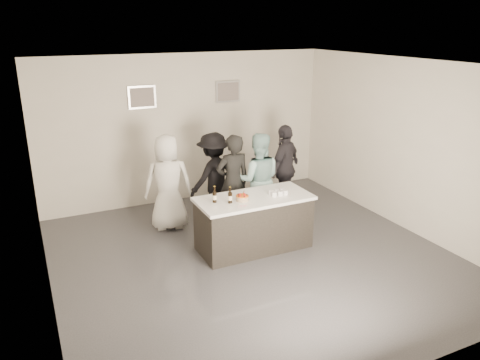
{
  "coord_description": "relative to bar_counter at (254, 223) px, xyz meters",
  "views": [
    {
      "loc": [
        -3.07,
        -5.93,
        3.56
      ],
      "look_at": [
        0.0,
        0.5,
        1.15
      ],
      "focal_mm": 35.0,
      "sensor_mm": 36.0,
      "label": 1
    }
  ],
  "objects": [
    {
      "name": "picture_right",
      "position": [
        0.75,
        2.67,
        1.75
      ],
      "size": [
        0.54,
        0.04,
        0.44
      ],
      "primitive_type": "cube",
      "color": "#B2B2B7",
      "rests_on": "wall_back"
    },
    {
      "name": "candles",
      "position": [
        -0.34,
        -0.27,
        0.45
      ],
      "size": [
        0.24,
        0.08,
        0.01
      ],
      "primitive_type": "cube",
      "color": "pink",
      "rests_on": "bar_counter"
    },
    {
      "name": "bar_counter",
      "position": [
        0.0,
        0.0,
        0.0
      ],
      "size": [
        1.86,
        0.86,
        0.9
      ],
      "primitive_type": "cube",
      "color": "white",
      "rests_on": "ground"
    },
    {
      "name": "person_guest_right",
      "position": [
        1.33,
        1.26,
        0.41
      ],
      "size": [
        1.07,
        0.9,
        1.72
      ],
      "primitive_type": "imported",
      "rotation": [
        0.0,
        0.0,
        3.72
      ],
      "color": "#2C2A31",
      "rests_on": "ground"
    },
    {
      "name": "picture_left",
      "position": [
        -1.05,
        2.67,
        1.75
      ],
      "size": [
        0.54,
        0.04,
        0.44
      ],
      "primitive_type": "cube",
      "color": "#B2B2B7",
      "rests_on": "wall_back"
    },
    {
      "name": "wall_right",
      "position": [
        2.85,
        -0.3,
        1.05
      ],
      "size": [
        0.04,
        6.0,
        3.0
      ],
      "primitive_type": "cube",
      "color": "silver",
      "rests_on": "ground"
    },
    {
      "name": "tumbler_cluster",
      "position": [
        0.41,
        -0.07,
        0.49
      ],
      "size": [
        0.3,
        0.19,
        0.08
      ],
      "primitive_type": "cube",
      "color": "gold",
      "rests_on": "bar_counter"
    },
    {
      "name": "beer_bottle_a",
      "position": [
        -0.66,
        0.06,
        0.58
      ],
      "size": [
        0.07,
        0.07,
        0.26
      ],
      "primitive_type": "cylinder",
      "color": "black",
      "rests_on": "bar_counter"
    },
    {
      "name": "person_main_black",
      "position": [
        0.04,
        0.89,
        0.42
      ],
      "size": [
        0.64,
        0.42,
        1.74
      ],
      "primitive_type": "imported",
      "rotation": [
        0.0,
        0.0,
        3.15
      ],
      "color": "black",
      "rests_on": "ground"
    },
    {
      "name": "wall_front",
      "position": [
        -0.15,
        -3.3,
        1.05
      ],
      "size": [
        6.0,
        0.04,
        3.0
      ],
      "primitive_type": "cube",
      "color": "silver",
      "rests_on": "ground"
    },
    {
      "name": "person_guest_left",
      "position": [
        -1.01,
        1.38,
        0.42
      ],
      "size": [
        0.95,
        0.72,
        1.74
      ],
      "primitive_type": "imported",
      "rotation": [
        0.0,
        0.0,
        2.92
      ],
      "color": "white",
      "rests_on": "ground"
    },
    {
      "name": "wall_back",
      "position": [
        -0.15,
        2.7,
        1.05
      ],
      "size": [
        6.0,
        0.04,
        3.0
      ],
      "primitive_type": "cube",
      "color": "silver",
      "rests_on": "ground"
    },
    {
      "name": "wall_left",
      "position": [
        -3.15,
        -0.3,
        1.05
      ],
      "size": [
        0.04,
        6.0,
        3.0
      ],
      "primitive_type": "cube",
      "color": "silver",
      "rests_on": "ground"
    },
    {
      "name": "person_main_blue",
      "position": [
        0.52,
        0.85,
        0.41
      ],
      "size": [
        1.03,
        0.93,
        1.72
      ],
      "primitive_type": "imported",
      "rotation": [
        0.0,
        0.0,
        2.73
      ],
      "color": "#98C7C7",
      "rests_on": "ground"
    },
    {
      "name": "cake",
      "position": [
        -0.24,
        -0.05,
        0.49
      ],
      "size": [
        0.2,
        0.2,
        0.07
      ],
      "primitive_type": "cylinder",
      "color": "orange",
      "rests_on": "bar_counter"
    },
    {
      "name": "person_guest_back",
      "position": [
        -0.09,
        1.48,
        0.38
      ],
      "size": [
        1.22,
        0.95,
        1.65
      ],
      "primitive_type": "imported",
      "rotation": [
        0.0,
        0.0,
        3.5
      ],
      "color": "black",
      "rests_on": "ground"
    },
    {
      "name": "floor",
      "position": [
        -0.15,
        -0.3,
        -0.45
      ],
      "size": [
        6.0,
        6.0,
        0.0
      ],
      "primitive_type": "plane",
      "color": "#3D3D42",
      "rests_on": "ground"
    },
    {
      "name": "beer_bottle_b",
      "position": [
        -0.45,
        -0.07,
        0.58
      ],
      "size": [
        0.07,
        0.07,
        0.26
      ],
      "primitive_type": "cylinder",
      "color": "black",
      "rests_on": "bar_counter"
    },
    {
      "name": "ceiling",
      "position": [
        -0.15,
        -0.3,
        2.55
      ],
      "size": [
        6.0,
        6.0,
        0.0
      ],
      "primitive_type": "plane",
      "rotation": [
        3.14,
        0.0,
        0.0
      ],
      "color": "white"
    }
  ]
}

